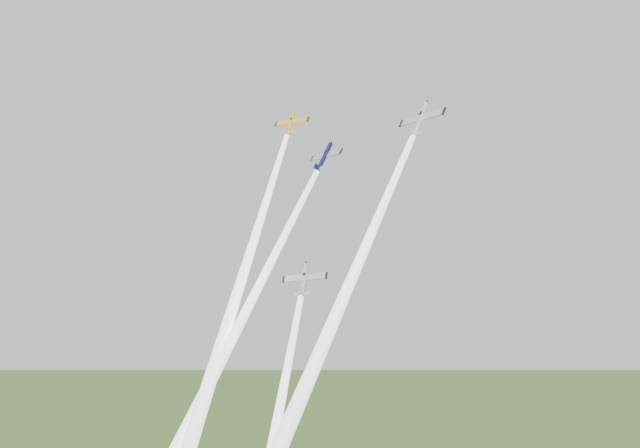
# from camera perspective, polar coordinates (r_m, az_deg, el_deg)

# --- Properties ---
(plane_yellow) EXTENTS (7.55, 5.45, 6.46)m
(plane_yellow) POSITION_cam_1_polar(r_m,az_deg,el_deg) (146.27, -2.08, 7.20)
(plane_yellow) COLOR yellow
(smoke_trail_yellow) EXTENTS (9.03, 38.61, 59.18)m
(smoke_trail_yellow) POSITION_cam_1_polar(r_m,az_deg,el_deg) (124.56, -5.98, -5.18)
(smoke_trail_yellow) COLOR white
(plane_navy) EXTENTS (8.14, 6.63, 7.07)m
(plane_navy) POSITION_cam_1_polar(r_m,az_deg,el_deg) (134.78, 0.32, 4.81)
(plane_navy) COLOR #0D123A
(smoke_trail_navy) EXTENTS (12.66, 40.22, 62.58)m
(smoke_trail_navy) POSITION_cam_1_polar(r_m,az_deg,el_deg) (119.20, -7.17, -9.85)
(smoke_trail_navy) COLOR white
(plane_silver_right) EXTENTS (9.36, 7.66, 8.65)m
(plane_silver_right) POSITION_cam_1_polar(r_m,az_deg,el_deg) (126.33, 7.14, 7.39)
(plane_silver_right) COLOR silver
(smoke_trail_silver_right) EXTENTS (9.96, 34.63, 53.14)m
(smoke_trail_silver_right) POSITION_cam_1_polar(r_m,az_deg,el_deg) (109.17, 1.48, -5.73)
(smoke_trail_silver_right) COLOR white
(plane_silver_low) EXTENTS (8.76, 6.60, 7.27)m
(plane_silver_low) POSITION_cam_1_polar(r_m,az_deg,el_deg) (124.68, -1.13, -3.97)
(plane_silver_low) COLOR #AEB6BD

